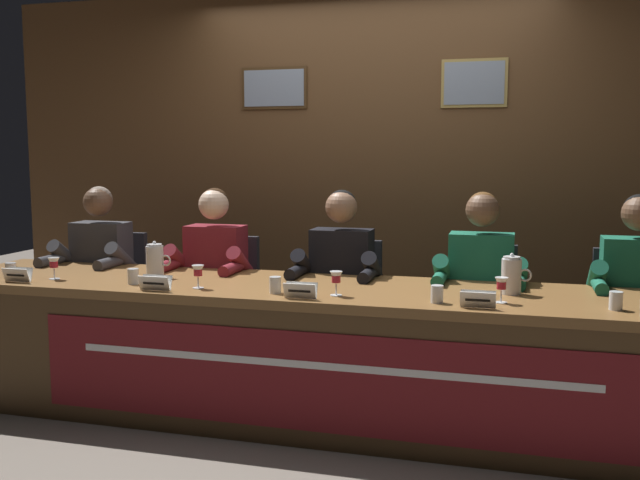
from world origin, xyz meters
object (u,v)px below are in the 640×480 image
juice_glass_left (198,272)px  chair_far_left (113,301)px  water_cup_left (133,277)px  water_cup_far_right (616,302)px  juice_glass_center (336,279)px  nameplate_far_left (18,275)px  nameplate_left (155,283)px  juice_glass_far_left (54,264)px  chair_left (224,308)px  water_pitcher_right_side (512,275)px  panelist_right (480,284)px  juice_glass_right (501,285)px  water_pitcher_left_side (155,261)px  chair_center (346,315)px  water_cup_far_left (11,271)px  nameplate_right (478,299)px  panelist_center (339,277)px  panelist_left (211,271)px  panelist_far_right (638,291)px  chair_far_right (629,333)px  water_cup_right (437,295)px  conference_table (314,331)px  water_cup_center (275,286)px  nameplate_center (300,290)px  chair_right (480,324)px  panelist_far_left (95,266)px

juice_glass_left → chair_far_left: bearing=140.9°
water_cup_left → water_cup_far_right: (2.46, 0.01, 0.00)m
juice_glass_center → nameplate_far_left: bearing=-177.0°
nameplate_left → juice_glass_left: size_ratio=1.37×
juice_glass_far_left → chair_left: 1.13m
juice_glass_left → water_pitcher_right_side: size_ratio=0.59×
panelist_right → juice_glass_right: size_ratio=9.89×
juice_glass_center → water_pitcher_right_side: 0.89m
nameplate_left → water_pitcher_left_side: bearing=118.3°
nameplate_far_left → chair_center: bearing=29.4°
water_cup_far_left → water_pitcher_left_side: water_pitcher_left_side is taller
panelist_right → nameplate_right: panelist_right is taller
panelist_right → panelist_center: bearing=180.0°
panelist_left → nameplate_left: size_ratio=7.22×
juice_glass_left → panelist_far_right: 2.34m
chair_center → water_pitcher_right_side: bearing=-29.4°
nameplate_left → water_cup_far_right: size_ratio=2.00×
juice_glass_left → chair_far_right: chair_far_right is taller
nameplate_left → nameplate_right: 1.64m
nameplate_right → water_cup_right: size_ratio=1.90×
nameplate_left → panelist_far_right: panelist_far_right is taller
juice_glass_center → chair_far_right: size_ratio=0.14×
juice_glass_right → chair_far_right: size_ratio=0.14×
conference_table → juice_glass_left: bearing=-170.1°
juice_glass_center → nameplate_right: 0.71m
panelist_right → nameplate_left: bearing=-154.9°
juice_glass_left → nameplate_right: (1.45, -0.10, -0.05)m
water_pitcher_left_side → juice_glass_right: bearing=-6.0°
juice_glass_right → water_cup_far_right: size_ratio=1.46×
panelist_left → water_cup_left: panelist_left is taller
chair_left → chair_far_right: size_ratio=1.00×
water_pitcher_left_side → water_cup_far_right: bearing=-5.2°
juice_glass_right → chair_far_left: bearing=162.9°
chair_far_right → nameplate_far_left: bearing=-164.2°
water_cup_center → nameplate_center: bearing=-30.0°
chair_left → nameplate_left: chair_left is taller
water_cup_left → nameplate_center: size_ratio=0.52×
panelist_left → water_cup_center: 0.93m
water_cup_far_left → panelist_right: panelist_right is taller
juice_glass_far_left → nameplate_center: juice_glass_far_left is taller
chair_left → chair_center: (0.82, 0.00, 0.00)m
chair_right → water_pitcher_right_side: (0.17, -0.56, 0.39)m
chair_far_right → panelist_far_left: bearing=-176.5°
chair_left → juice_glass_center: chair_left is taller
nameplate_center → panelist_far_right: 1.81m
nameplate_center → juice_glass_left: bearing=169.6°
chair_left → panelist_right: bearing=-6.9°
chair_center → chair_right: size_ratio=1.00×
chair_left → water_cup_far_right: 2.44m
chair_center → panelist_right: panelist_right is taller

